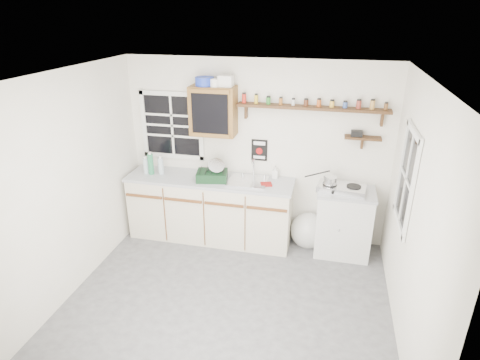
# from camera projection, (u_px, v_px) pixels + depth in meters

# --- Properties ---
(room) EXTENTS (3.64, 3.24, 2.54)m
(room) POSITION_uv_depth(u_px,v_px,m) (226.00, 202.00, 4.08)
(room) COLOR #48484A
(room) RESTS_ON ground
(main_cabinet) EXTENTS (2.31, 0.63, 0.92)m
(main_cabinet) POSITION_uv_depth(u_px,v_px,m) (211.00, 208.00, 5.68)
(main_cabinet) COLOR beige
(main_cabinet) RESTS_ON floor
(right_cabinet) EXTENTS (0.73, 0.57, 0.91)m
(right_cabinet) POSITION_uv_depth(u_px,v_px,m) (343.00, 222.00, 5.32)
(right_cabinet) COLOR beige
(right_cabinet) RESTS_ON floor
(sink) EXTENTS (0.52, 0.44, 0.29)m
(sink) POSITION_uv_depth(u_px,v_px,m) (248.00, 181.00, 5.39)
(sink) COLOR silver
(sink) RESTS_ON main_cabinet
(upper_cabinet) EXTENTS (0.60, 0.32, 0.65)m
(upper_cabinet) POSITION_uv_depth(u_px,v_px,m) (213.00, 111.00, 5.26)
(upper_cabinet) COLOR brown
(upper_cabinet) RESTS_ON wall_back
(upper_cabinet_clutter) EXTENTS (0.49, 0.24, 0.14)m
(upper_cabinet_clutter) POSITION_uv_depth(u_px,v_px,m) (213.00, 81.00, 5.11)
(upper_cabinet_clutter) COLOR #1B34B4
(upper_cabinet_clutter) RESTS_ON upper_cabinet
(spice_shelf) EXTENTS (1.91, 0.18, 0.34)m
(spice_shelf) POSITION_uv_depth(u_px,v_px,m) (312.00, 107.00, 5.02)
(spice_shelf) COLOR #321D0D
(spice_shelf) RESTS_ON wall_back
(secondary_shelf) EXTENTS (0.45, 0.16, 0.24)m
(secondary_shelf) POSITION_uv_depth(u_px,v_px,m) (361.00, 137.00, 5.04)
(secondary_shelf) COLOR #321D0D
(secondary_shelf) RESTS_ON wall_back
(warning_sign) EXTENTS (0.22, 0.02, 0.30)m
(warning_sign) POSITION_uv_depth(u_px,v_px,m) (259.00, 150.00, 5.48)
(warning_sign) COLOR black
(warning_sign) RESTS_ON wall_back
(window_back) EXTENTS (0.93, 0.03, 0.98)m
(window_back) POSITION_uv_depth(u_px,v_px,m) (172.00, 126.00, 5.63)
(window_back) COLOR black
(window_back) RESTS_ON wall_back
(window_right) EXTENTS (0.03, 0.78, 1.08)m
(window_right) POSITION_uv_depth(u_px,v_px,m) (407.00, 179.00, 4.13)
(window_right) COLOR black
(window_right) RESTS_ON wall_back
(water_bottles) EXTENTS (0.29, 0.11, 0.32)m
(water_bottles) POSITION_uv_depth(u_px,v_px,m) (152.00, 165.00, 5.60)
(water_bottles) COLOR #A8BDC5
(water_bottles) RESTS_ON main_cabinet
(dish_rack) EXTENTS (0.46, 0.38, 0.31)m
(dish_rack) POSITION_uv_depth(u_px,v_px,m) (213.00, 173.00, 5.41)
(dish_rack) COLOR black
(dish_rack) RESTS_ON main_cabinet
(soap_bottle) EXTENTS (0.08, 0.08, 0.17)m
(soap_bottle) POSITION_uv_depth(u_px,v_px,m) (275.00, 172.00, 5.48)
(soap_bottle) COLOR silver
(soap_bottle) RESTS_ON main_cabinet
(rag) EXTENTS (0.18, 0.16, 0.02)m
(rag) POSITION_uv_depth(u_px,v_px,m) (266.00, 184.00, 5.29)
(rag) COLOR maroon
(rag) RESTS_ON main_cabinet
(hotplate) EXTENTS (0.64, 0.40, 0.09)m
(hotplate) POSITION_uv_depth(u_px,v_px,m) (341.00, 188.00, 5.13)
(hotplate) COLOR silver
(hotplate) RESTS_ON right_cabinet
(saucepan) EXTENTS (0.42, 0.24, 0.18)m
(saucepan) POSITION_uv_depth(u_px,v_px,m) (330.00, 180.00, 5.13)
(saucepan) COLOR silver
(saucepan) RESTS_ON hotplate
(trash_bag) EXTENTS (0.46, 0.41, 0.52)m
(trash_bag) POSITION_uv_depth(u_px,v_px,m) (308.00, 230.00, 5.58)
(trash_bag) COLOR beige
(trash_bag) RESTS_ON floor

